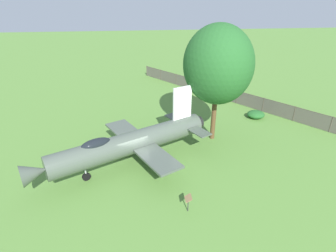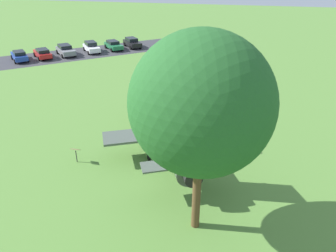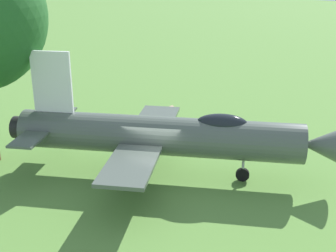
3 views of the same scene
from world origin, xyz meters
The scene contains 6 objects.
ground_plane centered at (0.00, 0.00, 0.00)m, with size 200.00×200.00×0.00m, color #568438.
display_jet centered at (-0.16, 0.33, 1.96)m, with size 9.23×13.60×5.53m.
shade_tree centered at (3.32, -7.45, 6.89)m, with size 6.49×5.79×10.22m.
perimeter_fence centered at (10.31, -14.11, 0.89)m, with size 32.84×22.52×1.67m.
shrub_near_fence centered at (7.16, -13.55, 0.41)m, with size 1.74×1.90×0.82m.
info_plaque centered at (-5.69, -3.23, 0.85)m, with size 0.61×0.41×1.14m.
Camera 1 is at (-17.72, -0.29, 11.80)m, focal length 28.08 mm.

